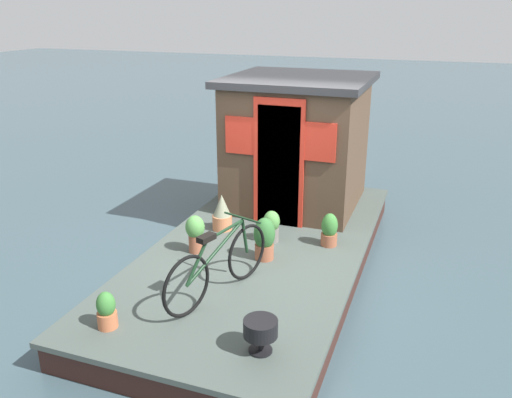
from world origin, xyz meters
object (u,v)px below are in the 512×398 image
Objects in this scene: potted_plant_fern at (222,213)px; potted_plant_lavender at (329,230)px; potted_plant_sage at (272,226)px; potted_plant_basil at (195,232)px; bicycle at (219,265)px; potted_plant_rosemary at (107,311)px; houseboat_cabin at (297,141)px; potted_plant_geranium at (264,239)px; charcoal_grill at (261,329)px.

potted_plant_lavender is at bearing -90.07° from potted_plant_fern.
potted_plant_sage is 0.87× the size of potted_plant_basil.
potted_plant_lavender is at bearing -27.10° from bicycle.
potted_plant_lavender is (2.56, -1.61, 0.03)m from potted_plant_rosemary.
potted_plant_lavender is at bearing -148.52° from houseboat_cabin.
bicycle is 3.64× the size of potted_plant_sage.
potted_plant_geranium is (0.98, -0.17, -0.09)m from bicycle.
potted_plant_fern is 1.57× the size of charcoal_grill.
bicycle is at bearing -180.00° from houseboat_cabin.
potted_plant_geranium is at bearing -175.11° from houseboat_cabin.
potted_plant_geranium is 1.85m from charcoal_grill.
potted_plant_rosemary is at bearing 139.99° from bicycle.
potted_plant_fern is 1.07m from potted_plant_geranium.
bicycle is at bearing -157.62° from potted_plant_fern.
houseboat_cabin reaches higher than bicycle.
bicycle reaches higher than potted_plant_lavender.
potted_plant_basil reaches higher than potted_plant_sage.
houseboat_cabin reaches higher than charcoal_grill.
potted_plant_fern is 0.78m from potted_plant_sage.
potted_plant_rosemary is at bearing 153.57° from potted_plant_geranium.
potted_plant_sage is at bearing -176.37° from houseboat_cabin.
bicycle is 3.04× the size of potted_plant_fern.
potted_plant_lavender is 1.36× the size of charcoal_grill.
charcoal_grill is (-0.78, -0.75, -0.13)m from bicycle.
potted_plant_sage is at bearing 100.78° from potted_plant_lavender.
potted_plant_lavender is (0.77, -1.54, -0.06)m from potted_plant_basil.
potted_plant_basil is at bearing 41.45° from charcoal_grill.
houseboat_cabin is at bearing -26.28° from potted_plant_fern.
potted_plant_fern is 0.77m from potted_plant_basil.
potted_plant_fern is at bearing 52.32° from potted_plant_geranium.
potted_plant_sage is at bearing -52.00° from potted_plant_basil.
bicycle is 1.22m from potted_plant_rosemary.
houseboat_cabin is 2.15m from potted_plant_geranium.
charcoal_grill is (-2.41, 0.09, 0.02)m from potted_plant_lavender.
potted_plant_basil reaches higher than potted_plant_rosemary.
potted_plant_rosemary is at bearing 177.80° from potted_plant_basil.
potted_plant_fern is at bearing -2.24° from potted_plant_rosemary.
potted_plant_sage is 0.75m from potted_plant_lavender.
potted_plant_sage is 1.02m from potted_plant_basil.
potted_plant_rosemary is at bearing 177.76° from potted_plant_fern.
potted_plant_lavender reaches higher than potted_plant_rosemary.
houseboat_cabin is at bearing 0.00° from bicycle.
potted_plant_geranium reaches higher than potted_plant_rosemary.
potted_plant_geranium is 0.89m from potted_plant_basil.
potted_plant_sage is 2.36m from charcoal_grill.
potted_plant_rosemary is (-3.93, 0.77, -0.81)m from houseboat_cabin.
potted_plant_sage reaches higher than charcoal_grill.
charcoal_grill is at bearing 177.84° from potted_plant_lavender.
potted_plant_fern is 1.51m from potted_plant_lavender.
potted_plant_geranium reaches higher than potted_plant_basil.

